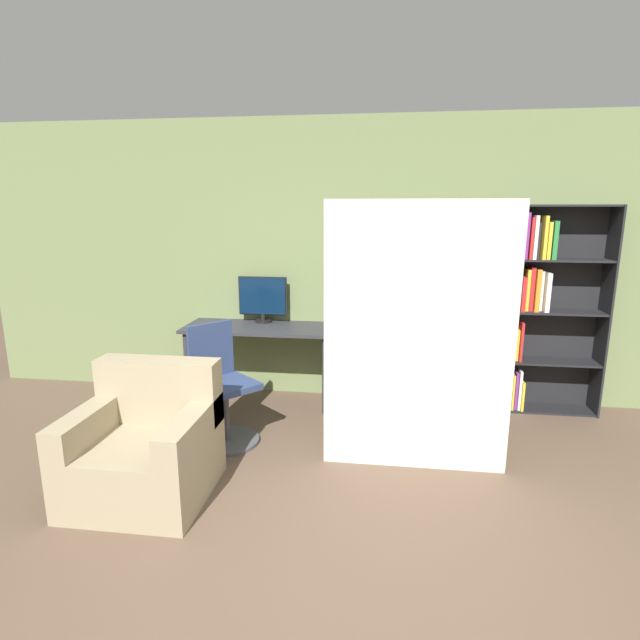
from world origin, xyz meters
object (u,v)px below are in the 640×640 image
bookshelf (542,305)px  armchair (146,447)px  office_chair (222,394)px  monitor (263,298)px  mattress_near (418,337)px

bookshelf → armchair: size_ratio=2.23×
office_chair → armchair: size_ratio=1.13×
monitor → bookshelf: 2.62m
office_chair → bookshelf: (2.71, 1.05, 0.60)m
armchair → office_chair: bearing=71.9°
bookshelf → mattress_near: mattress_near is taller
mattress_near → office_chair: bearing=175.0°
mattress_near → armchair: size_ratio=2.27×
bookshelf → armchair: bearing=-148.2°
monitor → armchair: monitor is taller
office_chair → bookshelf: 2.97m
monitor → bookshelf: bearing=-0.2°
office_chair → armchair: (-0.26, -0.79, -0.08)m
bookshelf → monitor: bearing=179.8°
monitor → mattress_near: bearing=-39.8°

